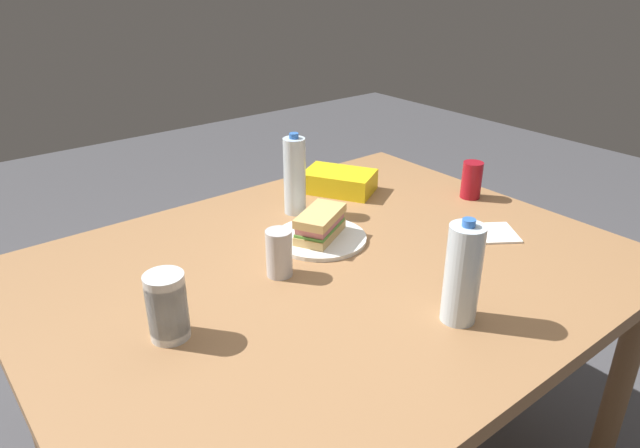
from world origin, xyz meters
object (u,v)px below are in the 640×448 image
object	(u,v)px
dining_table	(331,292)
chip_bag	(339,181)
paper_plate	(320,238)
water_bottle_tall	(295,176)
plastic_cup_stack	(167,306)
sandwich	(320,224)
soda_can_red	(472,180)
soda_can_silver	(279,253)
water_bottle_spare	(463,274)

from	to	relation	value
dining_table	chip_bag	world-z (taller)	chip_bag
paper_plate	chip_bag	bearing A→B (deg)	-138.48
chip_bag	water_bottle_tall	world-z (taller)	water_bottle_tall
chip_bag	plastic_cup_stack	size ratio (longest dim) A/B	1.54
plastic_cup_stack	chip_bag	bearing A→B (deg)	-153.39
sandwich	water_bottle_tall	world-z (taller)	water_bottle_tall
soda_can_red	water_bottle_tall	size ratio (longest dim) A/B	0.48
soda_can_silver	sandwich	bearing A→B (deg)	-156.98
water_bottle_tall	water_bottle_spare	world-z (taller)	water_bottle_tall
sandwich	dining_table	bearing A→B (deg)	63.04
paper_plate	sandwich	size ratio (longest dim) A/B	1.32
dining_table	water_bottle_tall	distance (m)	0.41
sandwich	water_bottle_tall	bearing A→B (deg)	-107.13
plastic_cup_stack	soda_can_silver	bearing A→B (deg)	-168.21
plastic_cup_stack	water_bottle_spare	xyz separation A→B (m)	(-0.52, 0.34, 0.04)
sandwich	plastic_cup_stack	distance (m)	0.55
chip_bag	water_bottle_spare	xyz separation A→B (m)	(0.29, 0.74, 0.08)
paper_plate	chip_bag	xyz separation A→B (m)	(-0.28, -0.25, 0.03)
plastic_cup_stack	soda_can_silver	distance (m)	0.34
paper_plate	plastic_cup_stack	world-z (taller)	plastic_cup_stack
plastic_cup_stack	water_bottle_spare	distance (m)	0.63
chip_bag	water_bottle_tall	distance (m)	0.24
water_bottle_tall	soda_can_red	bearing A→B (deg)	153.40
water_bottle_tall	water_bottle_spare	size ratio (longest dim) A/B	1.05
dining_table	paper_plate	size ratio (longest dim) A/B	5.78
water_bottle_tall	water_bottle_spare	distance (m)	0.70
water_bottle_spare	soda_can_silver	bearing A→B (deg)	-64.09
paper_plate	water_bottle_spare	bearing A→B (deg)	89.72
chip_bag	soda_can_silver	xyz separation A→B (m)	(0.48, 0.34, 0.03)
soda_can_red	water_bottle_tall	distance (m)	0.59
dining_table	water_bottle_tall	size ratio (longest dim) A/B	5.97
paper_plate	chip_bag	size ratio (longest dim) A/B	1.15
soda_can_silver	chip_bag	bearing A→B (deg)	-145.02
soda_can_red	soda_can_silver	size ratio (longest dim) A/B	1.00
water_bottle_tall	plastic_cup_stack	xyz separation A→B (m)	(0.59, 0.36, -0.05)
paper_plate	sandwich	xyz separation A→B (m)	(0.00, 0.00, 0.05)
chip_bag	plastic_cup_stack	distance (m)	0.91
sandwich	plastic_cup_stack	size ratio (longest dim) A/B	1.34
dining_table	sandwich	distance (m)	0.20
dining_table	paper_plate	distance (m)	0.17
paper_plate	water_bottle_spare	size ratio (longest dim) A/B	1.08
paper_plate	water_bottle_tall	distance (m)	0.24
paper_plate	soda_can_silver	xyz separation A→B (m)	(0.20, 0.09, 0.05)
sandwich	soda_can_red	distance (m)	0.59
paper_plate	water_bottle_spare	world-z (taller)	water_bottle_spare
paper_plate	sandwich	bearing A→B (deg)	54.64
dining_table	plastic_cup_stack	distance (m)	0.49
plastic_cup_stack	paper_plate	bearing A→B (deg)	-163.56
sandwich	soda_can_red	world-z (taller)	soda_can_red
soda_can_silver	dining_table	bearing A→B (deg)	161.80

